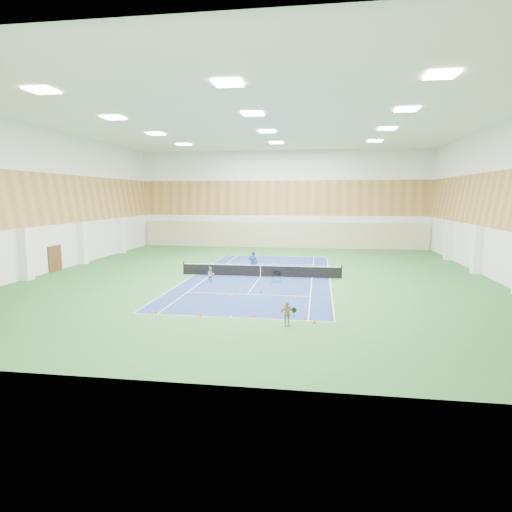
% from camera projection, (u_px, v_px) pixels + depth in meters
% --- Properties ---
extents(ground, '(40.00, 40.00, 0.00)m').
position_uv_depth(ground, '(261.00, 277.00, 34.43)').
color(ground, '#2C6830').
rests_on(ground, ground).
extents(room_shell, '(36.00, 40.00, 12.00)m').
position_uv_depth(room_shell, '(261.00, 202.00, 33.59)').
color(room_shell, white).
rests_on(room_shell, ground).
extents(wood_cladding, '(36.00, 40.00, 8.00)m').
position_uv_depth(wood_cladding, '(261.00, 176.00, 33.31)').
color(wood_cladding, '#B77D44').
rests_on(wood_cladding, room_shell).
extents(ceiling_light_grid, '(21.40, 25.40, 0.06)m').
position_uv_depth(ceiling_light_grid, '(261.00, 124.00, 32.77)').
color(ceiling_light_grid, white).
rests_on(ceiling_light_grid, room_shell).
extents(court_surface, '(10.97, 23.77, 0.01)m').
position_uv_depth(court_surface, '(261.00, 276.00, 34.43)').
color(court_surface, navy).
rests_on(court_surface, ground).
extents(tennis_balls_scatter, '(10.57, 22.77, 0.07)m').
position_uv_depth(tennis_balls_scatter, '(261.00, 276.00, 34.42)').
color(tennis_balls_scatter, yellow).
rests_on(tennis_balls_scatter, ground).
extents(tennis_net, '(12.80, 0.10, 1.10)m').
position_uv_depth(tennis_net, '(261.00, 270.00, 34.35)').
color(tennis_net, black).
rests_on(tennis_net, ground).
extents(back_curtain, '(35.40, 0.16, 3.20)m').
position_uv_depth(back_curtain, '(282.00, 235.00, 53.55)').
color(back_curtain, '#C6B793').
rests_on(back_curtain, ground).
extents(door_left_b, '(0.08, 1.80, 2.20)m').
position_uv_depth(door_left_b, '(55.00, 258.00, 36.86)').
color(door_left_b, '#593319').
rests_on(door_left_b, ground).
extents(coach, '(0.77, 0.56, 1.96)m').
position_uv_depth(coach, '(253.00, 262.00, 35.35)').
color(coach, navy).
rests_on(coach, ground).
extents(child_court, '(0.70, 0.65, 1.15)m').
position_uv_depth(child_court, '(211.00, 275.00, 32.02)').
color(child_court, '#92939A').
rests_on(child_court, ground).
extents(child_apron, '(0.78, 0.49, 1.23)m').
position_uv_depth(child_apron, '(287.00, 314.00, 21.25)').
color(child_apron, tan).
rests_on(child_apron, ground).
extents(ball_cart, '(0.63, 0.63, 0.85)m').
position_uv_depth(ball_cart, '(277.00, 277.00, 32.06)').
color(ball_cart, black).
rests_on(ball_cart, ground).
extents(cone_svc_a, '(0.23, 0.23, 0.25)m').
position_uv_depth(cone_svc_a, '(198.00, 290.00, 28.83)').
color(cone_svc_a, '#E7520C').
rests_on(cone_svc_a, ground).
extents(cone_svc_b, '(0.19, 0.19, 0.21)m').
position_uv_depth(cone_svc_b, '(227.00, 294.00, 27.87)').
color(cone_svc_b, '#FC430D').
rests_on(cone_svc_b, ground).
extents(cone_svc_c, '(0.19, 0.19, 0.20)m').
position_uv_depth(cone_svc_c, '(261.00, 292.00, 28.44)').
color(cone_svc_c, '#D6470B').
rests_on(cone_svc_c, ground).
extents(cone_svc_d, '(0.18, 0.18, 0.20)m').
position_uv_depth(cone_svc_d, '(297.00, 296.00, 27.31)').
color(cone_svc_d, orange).
rests_on(cone_svc_d, ground).
extents(cone_base_a, '(0.20, 0.20, 0.22)m').
position_uv_depth(cone_base_a, '(153.00, 312.00, 23.42)').
color(cone_base_a, orange).
rests_on(cone_base_a, ground).
extents(cone_base_b, '(0.18, 0.18, 0.20)m').
position_uv_depth(cone_base_b, '(201.00, 315.00, 23.01)').
color(cone_base_b, '#F5580C').
rests_on(cone_base_b, ground).
extents(cone_base_c, '(0.17, 0.17, 0.19)m').
position_uv_depth(cone_base_c, '(255.00, 316.00, 22.80)').
color(cone_base_c, '#FF4F0D').
rests_on(cone_base_c, ground).
extents(cone_base_d, '(0.19, 0.19, 0.21)m').
position_uv_depth(cone_base_d, '(314.00, 322.00, 21.71)').
color(cone_base_d, orange).
rests_on(cone_base_d, ground).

